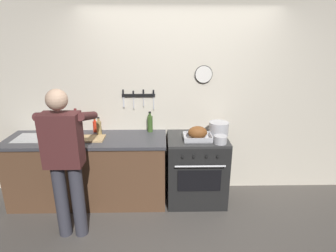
{
  "coord_description": "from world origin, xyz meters",
  "views": [
    {
      "loc": [
        -0.22,
        -2.26,
        2.14
      ],
      "look_at": [
        -0.16,
        0.85,
        1.1
      ],
      "focal_mm": 29.1,
      "sensor_mm": 36.0,
      "label": 1
    }
  ],
  "objects": [
    {
      "name": "bottle_wine_red",
      "position": [
        -1.37,
        1.2,
        1.04
      ],
      "size": [
        0.07,
        0.07,
        0.33
      ],
      "color": "#47141E",
      "rests_on": "counter_block"
    },
    {
      "name": "person_cook",
      "position": [
        -1.24,
        0.33,
        0.95
      ],
      "size": [
        0.51,
        0.63,
        1.66
      ],
      "rotation": [
        0.0,
        0.0,
        1.34
      ],
      "color": "#383842",
      "rests_on": "ground"
    },
    {
      "name": "saucepan",
      "position": [
        0.47,
        0.78,
        0.95
      ],
      "size": [
        0.16,
        0.16,
        0.1
      ],
      "color": "#B7B7BC",
      "rests_on": "stove"
    },
    {
      "name": "cutting_board",
      "position": [
        -1.14,
        0.95,
        0.91
      ],
      "size": [
        0.36,
        0.24,
        0.02
      ],
      "primitive_type": "cube",
      "color": "tan",
      "rests_on": "counter_block"
    },
    {
      "name": "stove",
      "position": [
        0.22,
        0.99,
        0.45
      ],
      "size": [
        0.76,
        0.67,
        0.9
      ],
      "color": "black",
      "rests_on": "ground"
    },
    {
      "name": "ground_plane",
      "position": [
        0.0,
        0.0,
        0.0
      ],
      "size": [
        8.0,
        8.0,
        0.0
      ],
      "primitive_type": "plane",
      "color": "#4C4742"
    },
    {
      "name": "wall_back",
      "position": [
        0.0,
        1.35,
        1.3
      ],
      "size": [
        6.0,
        0.13,
        2.6
      ],
      "color": "beige",
      "rests_on": "ground"
    },
    {
      "name": "counter_block",
      "position": [
        -1.21,
        0.99,
        0.46
      ],
      "size": [
        2.03,
        0.65,
        0.9
      ],
      "color": "brown",
      "rests_on": "ground"
    },
    {
      "name": "roasting_pan",
      "position": [
        0.21,
        0.91,
        0.98
      ],
      "size": [
        0.35,
        0.26,
        0.17
      ],
      "color": "#B7B7BC",
      "rests_on": "stove"
    },
    {
      "name": "bottle_hot_sauce",
      "position": [
        -1.13,
        1.22,
        0.98
      ],
      "size": [
        0.06,
        0.06,
        0.2
      ],
      "color": "red",
      "rests_on": "counter_block"
    },
    {
      "name": "bottle_olive_oil",
      "position": [
        -0.4,
        1.22,
        1.02
      ],
      "size": [
        0.07,
        0.07,
        0.28
      ],
      "color": "#385623",
      "rests_on": "counter_block"
    },
    {
      "name": "stock_pot",
      "position": [
        0.5,
        1.07,
        0.99
      ],
      "size": [
        0.25,
        0.25,
        0.17
      ],
      "color": "#B7B7BC",
      "rests_on": "stove"
    },
    {
      "name": "bottle_vinegar",
      "position": [
        -1.05,
        1.08,
        1.0
      ],
      "size": [
        0.06,
        0.06,
        0.25
      ],
      "color": "#997F4C",
      "rests_on": "counter_block"
    }
  ]
}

